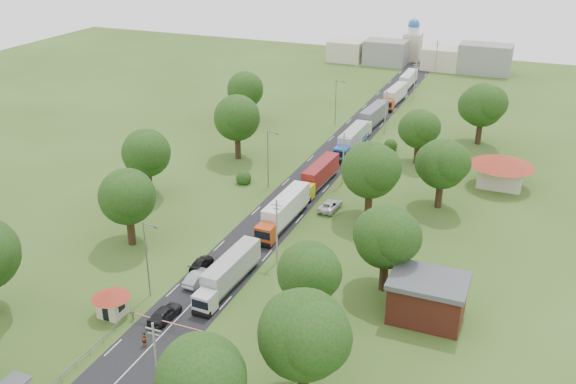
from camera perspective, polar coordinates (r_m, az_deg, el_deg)
The scene contains 45 objects.
ground at distance 92.30m, azimuth -2.42°, elevation -3.56°, with size 260.00×260.00×0.00m, color #344B19.
road at distance 109.00m, azimuth 1.94°, elevation 0.98°, with size 8.00×200.00×0.04m, color black.
boom_barrier at distance 73.90m, azimuth -11.63°, elevation -11.07°, with size 9.22×0.35×1.18m.
guard_booth at distance 76.22m, azimuth -15.43°, elevation -9.15°, with size 4.40×4.40×3.45m.
guard_rail at distance 70.22m, azimuth -18.73°, elevation -15.04°, with size 0.10×17.00×1.70m, color slate, non-canonical shape.
info_sign at distance 119.78m, azimuth 6.83°, elevation 4.54°, with size 0.12×3.10×4.10m.
pole_0 at distance 61.90m, azimuth -11.61°, elevation -14.58°, with size 1.60×0.24×9.00m.
pole_1 at distance 82.47m, azimuth -1.01°, elevation -3.45°, with size 1.60×0.24×9.00m.
pole_2 at distance 106.49m, azimuth 4.94°, elevation 3.04°, with size 1.60×0.24×9.00m.
pole_3 at distance 132.09m, azimuth 8.68°, elevation 7.08°, with size 1.60×0.24×9.00m.
pole_4 at distance 158.50m, azimuth 11.22°, elevation 9.77°, with size 1.60×0.24×9.00m.
pole_5 at distance 185.38m, azimuth 13.05°, elevation 11.67°, with size 1.60×0.24×9.00m.
lamp_0 at distance 76.87m, azimuth -12.39°, elevation -5.54°, with size 2.03×0.22×10.00m.
lamp_1 at distance 104.49m, azimuth -1.73°, elevation 3.21°, with size 2.03×0.22×10.00m.
lamp_2 at distance 135.56m, azimuth 4.32°, elevation 8.11°, with size 2.03×0.22×10.00m.
tree_0 at distance 55.63m, azimuth -7.67°, elevation -16.02°, with size 8.80×8.80×11.07m.
tree_1 at distance 58.82m, azimuth 1.45°, elevation -12.44°, with size 9.60×9.60×12.05m.
tree_2 at distance 70.00m, azimuth 1.89°, elevation -7.10°, with size 8.00×8.00×10.10m.
tree_3 at distance 76.62m, azimuth 8.76°, elevation -3.90°, with size 8.80×8.80×11.07m.
tree_4 at distance 93.75m, azimuth 7.35°, elevation 2.00°, with size 9.60×9.60×12.05m.
tree_5 at distance 99.67m, azimuth 13.56°, elevation 2.49°, with size 8.80×8.80×11.07m.
tree_6 at distance 116.73m, azimuth 11.57°, elevation 5.55°, with size 8.00×8.00×10.10m.
tree_7 at distance 129.51m, azimuth 16.90°, elevation 7.43°, with size 9.60×9.60×12.05m.
tree_10 at distance 88.61m, azimuth -14.05°, elevation -0.35°, with size 8.80×8.80×11.07m.
tree_11 at distance 103.66m, azimuth -12.45°, elevation 3.45°, with size 8.80×8.80×11.07m.
tree_12 at distance 116.75m, azimuth -4.53°, elevation 6.62°, with size 9.60×9.60×12.05m.
tree_13 at distance 137.52m, azimuth -3.80°, elevation 9.09°, with size 8.80×8.80×11.07m.
house_brick at distance 74.48m, azimuth 12.27°, elevation -9.20°, with size 8.60×6.60×5.20m.
house_cream at distance 111.32m, azimuth 18.47°, elevation 2.22°, with size 10.08×10.08×5.80m.
distant_town at distance 191.25m, azimuth 11.85°, elevation 11.79°, with size 52.00×8.00×8.00m.
church at distance 199.44m, azimuth 11.01°, elevation 12.91°, with size 5.00×5.00×12.30m.
truck_0 at distance 78.91m, azimuth -5.34°, elevation -7.18°, with size 2.80×13.70×3.79m.
truck_1 at distance 93.30m, azimuth -0.39°, elevation -1.71°, with size 2.83×14.88×4.12m.
truck_2 at distance 106.32m, azimuth 2.75°, elevation 1.53°, with size 2.84×13.81×3.82m.
truck_3 at distance 122.43m, azimuth 5.69°, elevation 4.61°, with size 2.71×14.61×4.05m.
truck_4 at distance 137.06m, azimuth 7.54°, elevation 6.67°, with size 3.31×14.66×4.05m.
truck_5 at distance 153.69m, azimuth 9.46°, elevation 8.45°, with size 3.09×14.28×3.94m.
truck_6 at distance 168.30m, azimuth 10.58°, elevation 9.71°, with size 2.36×13.71×3.80m.
car_lane_front at distance 74.89m, azimuth -10.90°, elevation -10.55°, with size 1.91×4.76×1.62m, color black.
car_lane_mid at distance 80.78m, azimuth -8.03°, elevation -7.55°, with size 1.63×4.68×1.54m, color #95979C.
car_lane_rear at distance 83.94m, azimuth -7.72°, elevation -6.30°, with size 1.85×4.55×1.32m, color black.
car_verge_near at distance 98.66m, azimuth 3.77°, elevation -1.19°, with size 2.46×5.34×1.48m, color silver.
car_verge_far at distance 117.16m, azimuth 6.84°, elevation 2.88°, with size 1.65×4.11×1.40m, color slate.
pedestrian_near at distance 71.27m, azimuth -12.65°, elevation -12.71°, with size 0.61×0.40×1.68m, color gray.
pedestrian_booth at distance 75.85m, azimuth -15.35°, elevation -10.40°, with size 0.94×0.73×1.94m, color gray.
Camera 1 is at (34.52, -74.05, 42.94)m, focal length 40.00 mm.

